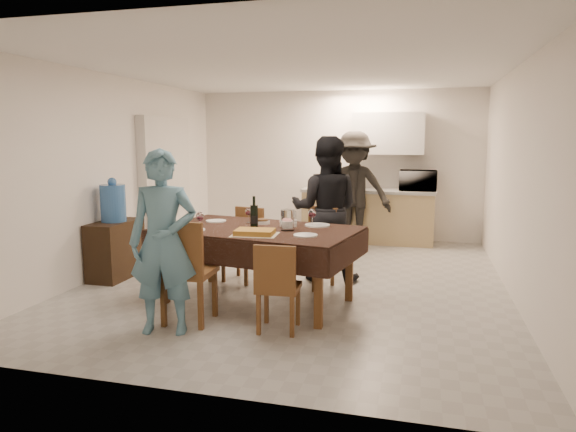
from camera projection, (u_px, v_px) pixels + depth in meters
name	position (u px, v px, depth m)	size (l,w,h in m)	color
floor	(297.00, 280.00, 6.47)	(5.00, 6.00, 0.02)	#A7A7A2
ceiling	(297.00, 68.00, 6.08)	(5.00, 6.00, 0.02)	white
wall_back	(337.00, 165.00, 9.15)	(5.00, 0.02, 2.60)	white
wall_front	(191.00, 211.00, 3.41)	(5.00, 0.02, 2.60)	white
wall_left	(117.00, 174.00, 6.90)	(0.02, 6.00, 2.60)	white
wall_right	(517.00, 182.00, 5.65)	(0.02, 6.00, 2.60)	white
stub_partition	(166.00, 185.00, 8.07)	(0.15, 1.40, 2.10)	silver
kitchen_base_cabinet	(368.00, 217.00, 8.82)	(2.20, 0.60, 0.86)	tan
kitchen_worktop	(368.00, 191.00, 8.75)	(2.24, 0.64, 0.05)	#9C9D98
upper_cabinet	(388.00, 134.00, 8.67)	(1.20, 0.34, 0.70)	silver
dining_table	(257.00, 232.00, 5.51)	(2.28, 1.58, 0.82)	black
chair_near_left	(184.00, 262.00, 4.84)	(0.48, 0.48, 0.55)	brown
chair_near_right	(276.00, 279.00, 4.65)	(0.41, 0.41, 0.45)	brown
chair_far_left	(239.00, 238.00, 6.30)	(0.50, 0.50, 0.49)	brown
chair_far_right	(311.00, 240.00, 6.06)	(0.58, 0.61, 0.51)	brown
console	(116.00, 250.00, 6.55)	(0.39, 0.79, 0.73)	black
water_jug	(113.00, 203.00, 6.46)	(0.31, 0.31, 0.47)	#3B73BD
wine_bottle	(254.00, 212.00, 5.54)	(0.08, 0.08, 0.34)	black
water_pitcher	(287.00, 220.00, 5.36)	(0.14, 0.14, 0.22)	white
savoury_tart	(255.00, 232.00, 5.12)	(0.45, 0.34, 0.06)	#B98736
salad_bowl	(288.00, 223.00, 5.60)	(0.19, 0.19, 0.07)	white
mushroom_dish	(261.00, 222.00, 5.79)	(0.19, 0.19, 0.03)	white
wine_glass_a	(200.00, 221.00, 5.39)	(0.08, 0.08, 0.19)	white
wine_glass_b	(312.00, 218.00, 5.59)	(0.09, 0.09, 0.20)	white
wine_glass_c	(249.00, 215.00, 5.83)	(0.08, 0.08, 0.18)	white
plate_near_left	(194.00, 230.00, 5.37)	(0.24, 0.24, 0.01)	white
plate_near_right	(305.00, 235.00, 5.07)	(0.24, 0.24, 0.01)	white
plate_far_left	(216.00, 221.00, 5.94)	(0.23, 0.23, 0.01)	white
plate_far_right	(317.00, 225.00, 5.64)	(0.28, 0.28, 0.02)	white
microwave	(418.00, 180.00, 8.52)	(0.61, 0.41, 0.34)	silver
person_near	(163.00, 242.00, 4.64)	(0.62, 0.40, 1.69)	#578AA2
person_far	(325.00, 209.00, 6.36)	(0.88, 0.68, 1.80)	black
person_kitchen	(354.00, 190.00, 8.36)	(1.22, 0.70, 1.88)	black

